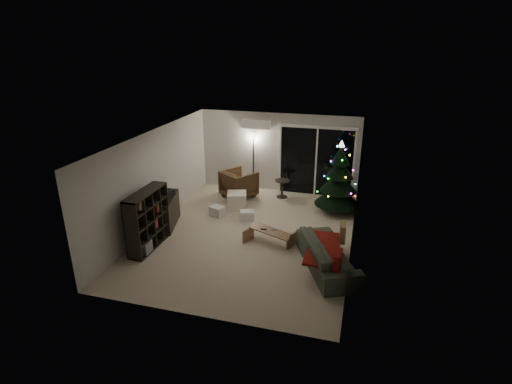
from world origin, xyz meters
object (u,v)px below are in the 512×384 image
(sofa, at_px, (328,255))
(coffee_table, at_px, (270,237))
(media_cabinet, at_px, (166,211))
(bookshelf, at_px, (141,219))
(christmas_tree, at_px, (339,177))
(armchair, at_px, (239,184))

(sofa, distance_m, coffee_table, 1.61)
(media_cabinet, distance_m, sofa, 4.41)
(coffee_table, bearing_deg, bookshelf, -139.56)
(sofa, relative_size, christmas_tree, 1.03)
(bookshelf, height_order, armchair, bookshelf)
(sofa, bearing_deg, armchair, 17.59)
(armchair, distance_m, christmas_tree, 3.10)
(media_cabinet, height_order, christmas_tree, christmas_tree)
(armchair, height_order, coffee_table, armchair)
(sofa, height_order, christmas_tree, christmas_tree)
(bookshelf, bearing_deg, media_cabinet, 66.40)
(sofa, xyz_separation_m, coffee_table, (-1.44, 0.70, -0.13))
(bookshelf, relative_size, armchair, 1.51)
(media_cabinet, relative_size, sofa, 0.60)
(christmas_tree, bearing_deg, media_cabinet, -153.53)
(christmas_tree, bearing_deg, bookshelf, -142.47)
(bookshelf, distance_m, media_cabinet, 1.18)
(media_cabinet, bearing_deg, armchair, 49.00)
(media_cabinet, xyz_separation_m, armchair, (1.22, 2.45, 0.02))
(armchair, bearing_deg, coffee_table, 154.31)
(christmas_tree, bearing_deg, coffee_table, -120.28)
(sofa, bearing_deg, bookshelf, 67.97)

